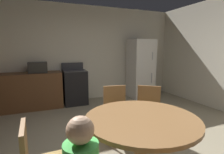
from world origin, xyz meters
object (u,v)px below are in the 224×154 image
object	(u,v)px
chair_north	(116,109)
chair_northeast	(148,109)
refrigerator	(141,69)
dining_table	(141,131)
microwave	(38,67)
oven_range	(75,87)

from	to	relation	value
chair_north	chair_northeast	xyz separation A→B (m)	(0.48, -0.20, 0.00)
chair_northeast	chair_north	bearing A→B (deg)	-75.17
refrigerator	dining_table	size ratio (longest dim) A/B	1.44
microwave	dining_table	xyz separation A→B (m)	(1.04, -3.18, -0.43)
oven_range	refrigerator	world-z (taller)	refrigerator
refrigerator	chair_northeast	world-z (taller)	refrigerator
oven_range	refrigerator	xyz separation A→B (m)	(2.02, -0.05, 0.41)
refrigerator	chair_north	xyz separation A→B (m)	(-1.73, -2.11, -0.38)
oven_range	dining_table	world-z (taller)	oven_range
dining_table	chair_north	size ratio (longest dim) A/B	1.40
refrigerator	microwave	world-z (taller)	refrigerator
microwave	dining_table	world-z (taller)	microwave
refrigerator	chair_north	bearing A→B (deg)	-129.35
chair_northeast	microwave	bearing A→B (deg)	-107.03
oven_range	refrigerator	distance (m)	2.06
oven_range	refrigerator	bearing A→B (deg)	-1.52
microwave	chair_north	world-z (taller)	microwave
oven_range	microwave	xyz separation A→B (m)	(-0.90, -0.00, 0.56)
chair_northeast	refrigerator	bearing A→B (deg)	-170.55
refrigerator	microwave	distance (m)	2.92
chair_north	microwave	bearing A→B (deg)	-143.14
microwave	chair_north	distance (m)	2.52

